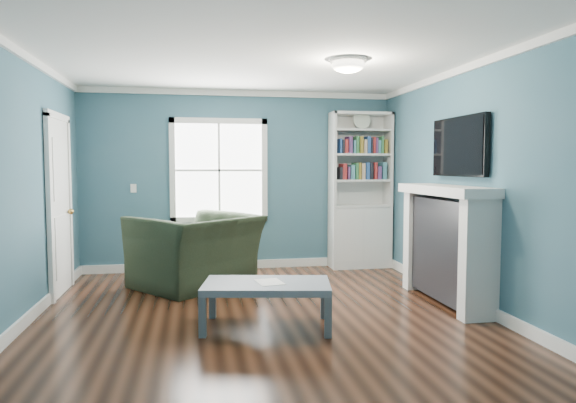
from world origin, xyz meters
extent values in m
plane|color=black|center=(0.00, 0.00, 0.00)|extent=(5.00, 5.00, 0.00)
plane|color=#305A6C|center=(0.00, 2.50, 1.30)|extent=(4.50, 0.00, 4.50)
plane|color=#305A6C|center=(0.00, -2.50, 1.30)|extent=(4.50, 0.00, 4.50)
plane|color=#305A6C|center=(-2.25, 0.00, 1.30)|extent=(0.00, 5.00, 5.00)
plane|color=#305A6C|center=(2.25, 0.00, 1.30)|extent=(0.00, 5.00, 5.00)
plane|color=white|center=(0.00, 0.00, 2.60)|extent=(5.00, 5.00, 0.00)
cube|color=white|center=(0.00, 2.48, 0.06)|extent=(4.50, 0.03, 0.12)
cube|color=white|center=(-2.23, 0.00, 0.06)|extent=(0.03, 5.00, 0.12)
cube|color=white|center=(2.23, 0.00, 0.06)|extent=(0.03, 5.00, 0.12)
cube|color=white|center=(0.00, 2.48, 2.56)|extent=(4.50, 0.04, 0.08)
cube|color=white|center=(-2.23, 0.00, 2.56)|extent=(0.04, 5.00, 0.08)
cube|color=white|center=(2.23, 0.00, 2.56)|extent=(0.04, 5.00, 0.08)
cube|color=white|center=(-0.30, 2.50, 1.45)|extent=(1.24, 0.01, 1.34)
cube|color=white|center=(-0.96, 2.48, 1.45)|extent=(0.08, 0.06, 1.50)
cube|color=white|center=(0.36, 2.48, 1.45)|extent=(0.08, 0.06, 1.50)
cube|color=white|center=(-0.30, 2.48, 0.74)|extent=(1.40, 0.06, 0.08)
cube|color=white|center=(-0.30, 2.48, 2.16)|extent=(1.40, 0.06, 0.08)
cube|color=white|center=(-0.30, 2.48, 1.45)|extent=(1.24, 0.03, 0.03)
cube|color=white|center=(-0.30, 2.48, 1.45)|extent=(0.03, 0.03, 1.34)
cube|color=silver|center=(1.77, 2.30, 0.45)|extent=(0.90, 0.35, 0.90)
cube|color=silver|center=(1.34, 2.30, 1.60)|extent=(0.04, 0.35, 1.40)
cube|color=silver|center=(2.20, 2.30, 1.60)|extent=(0.04, 0.35, 1.40)
cube|color=silver|center=(1.77, 2.46, 1.60)|extent=(0.90, 0.02, 1.40)
cube|color=silver|center=(1.77, 2.30, 2.28)|extent=(0.90, 0.35, 0.04)
cube|color=silver|center=(1.77, 2.30, 0.92)|extent=(0.84, 0.33, 0.03)
cube|color=silver|center=(1.77, 2.30, 1.30)|extent=(0.84, 0.33, 0.03)
cube|color=silver|center=(1.77, 2.30, 1.68)|extent=(0.84, 0.33, 0.03)
cube|color=silver|center=(1.77, 2.30, 2.04)|extent=(0.84, 0.33, 0.03)
cube|color=black|center=(1.77, 2.28, 1.43)|extent=(0.70, 0.25, 0.22)
cube|color=maroon|center=(1.77, 2.28, 1.81)|extent=(0.70, 0.25, 0.22)
cylinder|color=beige|center=(1.77, 2.25, 2.19)|extent=(0.26, 0.06, 0.26)
cube|color=black|center=(2.09, 0.20, 0.60)|extent=(0.30, 1.20, 1.10)
cube|color=black|center=(2.07, 0.20, 0.40)|extent=(0.22, 0.65, 0.70)
cube|color=silver|center=(2.07, -0.47, 0.60)|extent=(0.36, 0.16, 1.20)
cube|color=silver|center=(2.07, 0.87, 0.60)|extent=(0.36, 0.16, 1.20)
cube|color=silver|center=(2.05, 0.20, 1.25)|extent=(0.44, 1.58, 0.10)
cube|color=black|center=(2.20, 0.20, 1.72)|extent=(0.06, 1.10, 0.65)
cube|color=silver|center=(-2.23, 1.40, 1.02)|extent=(0.04, 0.80, 2.05)
cube|color=white|center=(-2.22, 0.95, 1.02)|extent=(0.05, 0.08, 2.13)
cube|color=white|center=(-2.22, 1.85, 1.02)|extent=(0.05, 0.08, 2.13)
cube|color=white|center=(-2.22, 1.40, 2.09)|extent=(0.05, 0.98, 0.08)
sphere|color=#BF8C3F|center=(-2.17, 1.70, 0.95)|extent=(0.07, 0.07, 0.07)
ellipsoid|color=white|center=(0.90, 0.10, 2.54)|extent=(0.34, 0.34, 0.15)
cylinder|color=white|center=(0.90, 0.10, 2.58)|extent=(0.38, 0.38, 0.03)
cube|color=white|center=(-1.50, 2.48, 1.20)|extent=(0.08, 0.01, 0.12)
imported|color=black|center=(-0.64, 1.49, 0.60)|extent=(1.63, 1.58, 1.20)
cube|color=#4B545A|center=(-0.60, -0.49, 0.18)|extent=(0.07, 0.07, 0.36)
cube|color=#4B545A|center=(0.49, -0.69, 0.18)|extent=(0.07, 0.07, 0.36)
cube|color=#4B545A|center=(-0.49, 0.08, 0.18)|extent=(0.07, 0.07, 0.36)
cube|color=#4B545A|center=(0.60, -0.13, 0.18)|extent=(0.07, 0.07, 0.36)
cube|color=slate|center=(0.00, -0.31, 0.39)|extent=(1.27, 0.85, 0.06)
cube|color=white|center=(0.03, -0.31, 0.43)|extent=(0.27, 0.32, 0.00)
camera|label=1|loc=(-0.65, -5.00, 1.52)|focal=32.00mm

